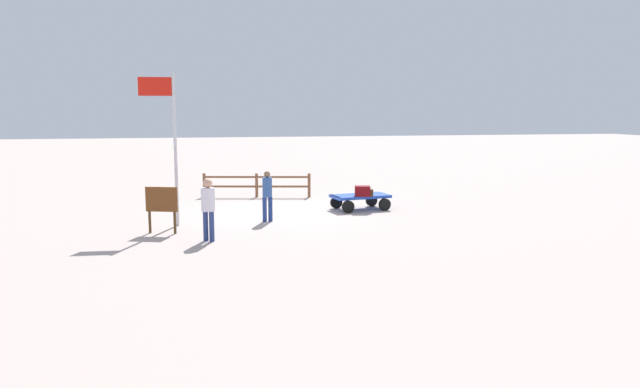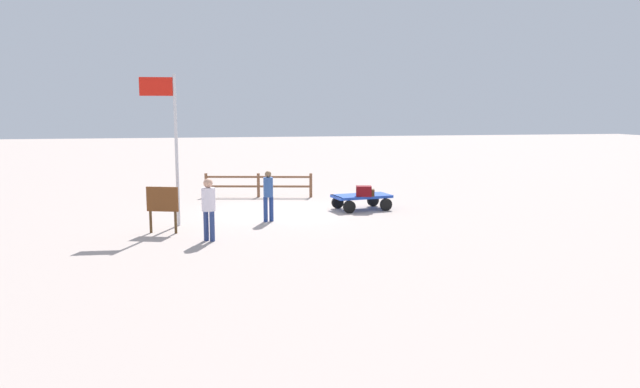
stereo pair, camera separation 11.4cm
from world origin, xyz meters
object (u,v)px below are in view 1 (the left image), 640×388
Objects in this scene: suitcase_tan at (366,193)px; flagpole at (170,134)px; worker_lead at (267,193)px; signboard at (162,203)px; luggage_cart at (360,198)px; worker_trailing at (208,204)px; suitcase_dark at (362,191)px.

suitcase_tan is 7.20m from flagpole.
signboard is at bearing 20.96° from worker_lead.
worker_trailing reaches higher than luggage_cart.
suitcase_tan is at bearing 112.96° from luggage_cart.
suitcase_dark is 7.04m from flagpole.
suitcase_dark is at bearing -144.65° from worker_trailing.
flagpole is (2.99, 0.12, 1.92)m from worker_lead.
worker_lead reaches higher than signboard.
luggage_cart is at bearing -142.22° from worker_trailing.
worker_trailing is at bearing 53.21° from worker_lead.
suitcase_tan is (-0.14, 0.34, 0.25)m from luggage_cart.
flagpole reaches higher than worker_trailing.
flagpole reaches higher than signboard.
suitcase_tan is at bearing -160.16° from worker_lead.
luggage_cart is at bearing -89.81° from suitcase_dark.
signboard reaches higher than suitcase_tan.
worker_lead reaches higher than suitcase_tan.
worker_trailing is (1.94, 2.59, 0.10)m from worker_lead.
suitcase_dark is (0.14, 0.02, 0.06)m from suitcase_tan.
flagpole is (6.56, 1.44, 2.13)m from suitcase_dark.
worker_lead is 0.35× the size of flagpole.
flagpole reaches higher than suitcase_tan.
worker_lead is at bearing 25.15° from luggage_cart.
suitcase_dark is at bearing 9.86° from suitcase_tan.
flagpole is at bearing -103.22° from signboard.
signboard is (3.25, 1.25, -0.04)m from worker_lead.
flagpole is at bearing 2.32° from worker_lead.
luggage_cart is 3.59× the size of suitcase_dark.
worker_trailing reaches higher than signboard.
suitcase_dark is 0.37× the size of worker_lead.
luggage_cart is 7.22m from flagpole.
luggage_cart is 0.47× the size of flagpole.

